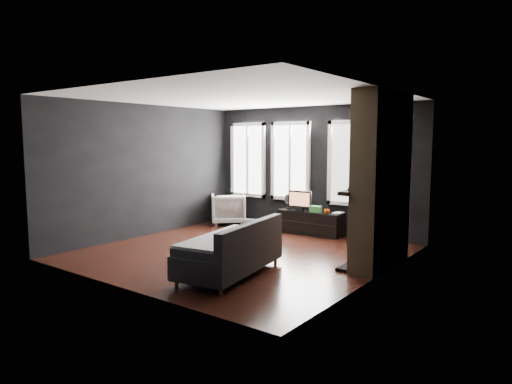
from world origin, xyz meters
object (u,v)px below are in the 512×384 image
Objects in this scene: book at (335,207)px; mantel_vase at (377,180)px; sofa at (230,247)px; monitor at (300,199)px; media_console at (311,223)px; armchair at (228,207)px; mug at (327,211)px.

book is 1.89m from mantel_vase.
sofa is 3.56× the size of monitor.
media_console is at bearing 150.42° from mantel_vase.
media_console is (-0.50, 3.24, -0.16)m from sofa.
monitor is at bearing 140.39° from armchair.
monitor is 0.78m from book.
media_console is at bearing 140.78° from armchair.
mantel_vase reaches higher than book.
mug is 0.48× the size of book.
armchair is 2.57m from mug.
sofa is 3.32m from book.
media_console is at bearing -0.09° from monitor.
mantel_vase is at bearing 48.40° from sofa.
mug is 0.19m from book.
monitor reaches higher than media_console.
sofa is 16.69× the size of mug.
monitor is 4.69× the size of mug.
monitor is at bearing -172.15° from book.
monitor is at bearing 93.33° from sofa.
monitor reaches higher than book.
sofa reaches higher than media_console.
armchair is 1.93m from monitor.
mug is (-0.09, 3.16, 0.14)m from sofa.
mantel_vase reaches higher than armchair.
sofa is 4.07m from armchair.
media_console is 2.69× the size of monitor.
monitor is 0.69m from mug.
sofa is 3.31m from monitor.
mug is at bearing -123.29° from book.
mantel_vase is (4.00, -0.90, 0.92)m from armchair.
mug is 0.61× the size of mantel_vase.
monitor is (-0.75, 3.21, 0.32)m from sofa.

